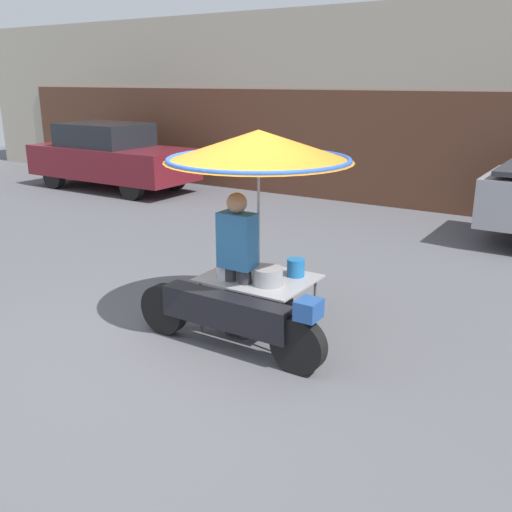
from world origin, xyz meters
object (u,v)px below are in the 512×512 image
vendor_person (237,258)px  vendor_motorcycle_cart (255,177)px  potted_plant (68,155)px  parked_car (111,156)px

vendor_person → vendor_motorcycle_cart: bearing=54.7°
vendor_person → potted_plant: 12.48m
parked_car → potted_plant: parked_car is taller
vendor_motorcycle_cart → vendor_person: (-0.12, -0.16, -0.82)m
vendor_motorcycle_cart → parked_car: (-7.54, 5.20, -0.88)m
vendor_person → parked_car: bearing=144.2°
vendor_motorcycle_cart → vendor_person: size_ratio=1.40×
vendor_motorcycle_cart → potted_plant: bearing=148.8°
vendor_person → parked_car: (-7.42, 5.36, -0.05)m
vendor_person → potted_plant: (-10.57, 6.64, -0.37)m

